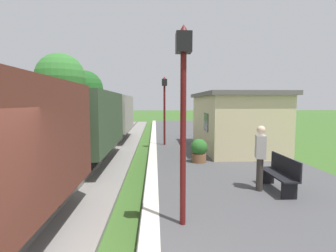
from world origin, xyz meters
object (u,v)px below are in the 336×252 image
potted_planter (199,150)px  lamp_post_near (183,89)px  freight_train (82,125)px  lamp_post_far (164,98)px  bench_down_platform (203,130)px  station_hut (234,121)px  tree_field_distant (85,89)px  bench_near_hut (280,173)px  person_waiting (260,155)px  tree_field_left (61,78)px

potted_planter → lamp_post_near: (-1.18, -5.04, 2.08)m
freight_train → lamp_post_far: 5.05m
bench_down_platform → potted_planter: (-1.57, -7.49, 0.00)m
station_hut → tree_field_distant: tree_field_distant is taller
lamp_post_near → lamp_post_far: 9.23m
station_hut → lamp_post_near: (-3.38, -7.78, 1.15)m
bench_near_hut → bench_down_platform: size_ratio=1.00×
person_waiting → bench_down_platform: bearing=-77.7°
lamp_post_near → lamp_post_far: (0.00, 9.23, 0.00)m
bench_down_platform → potted_planter: potted_planter is taller
tree_field_left → station_hut: bearing=-37.3°
station_hut → bench_down_platform: bearing=97.5°
person_waiting → tree_field_distant: (-10.21, 21.54, 2.84)m
station_hut → tree_field_distant: (-11.35, 15.58, 2.37)m
station_hut → potted_planter: bearing=-128.8°
person_waiting → freight_train: bearing=-19.3°
bench_near_hut → tree_field_left: tree_field_left is taller
freight_train → tree_field_left: bearing=113.2°
station_hut → person_waiting: bearing=-100.8°
freight_train → lamp_post_near: lamp_post_near is taller
bench_near_hut → tree_field_left: size_ratio=0.23×
bench_down_platform → tree_field_distant: size_ratio=0.25×
station_hut → bench_down_platform: size_ratio=3.87×
lamp_post_near → potted_planter: bearing=76.9°
bench_down_platform → tree_field_left: (-10.77, 3.93, 3.79)m
person_waiting → potted_planter: 3.42m
potted_planter → lamp_post_far: (-1.18, 4.19, 2.08)m
bench_near_hut → lamp_post_near: 3.85m
lamp_post_near → tree_field_left: size_ratio=0.57×
tree_field_left → freight_train: bearing=-66.8°
tree_field_left → potted_planter: bearing=-51.1°
freight_train → station_hut: size_ratio=3.34×
bench_down_platform → potted_planter: size_ratio=1.64×
station_hut → lamp_post_far: lamp_post_far is taller
bench_near_hut → lamp_post_near: lamp_post_near is taller
freight_train → tree_field_distant: bearing=104.4°
potted_planter → lamp_post_far: size_ratio=0.25×
bench_down_platform → person_waiting: 10.73m
potted_planter → bench_near_hut: bearing=-64.6°
tree_field_left → tree_field_distant: tree_field_left is taller
bench_near_hut → tree_field_left: bearing=126.2°
bench_down_platform → bench_near_hut: bearing=-90.0°
bench_near_hut → tree_field_distant: bearing=116.4°
tree_field_distant → station_hut: bearing=-53.9°
freight_train → person_waiting: 6.88m
lamp_post_near → bench_down_platform: bearing=77.6°
person_waiting → lamp_post_far: lamp_post_far is taller
bench_down_platform → lamp_post_far: (-2.75, -3.30, 2.08)m
potted_planter → lamp_post_near: bearing=-103.1°
tree_field_left → tree_field_distant: size_ratio=1.09×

